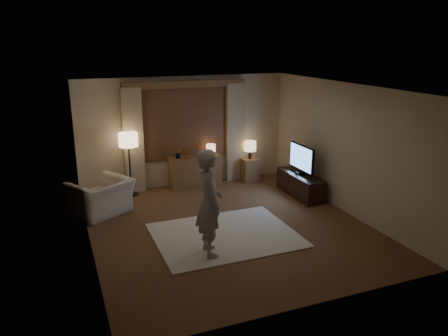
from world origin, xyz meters
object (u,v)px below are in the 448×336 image
side_table (250,169)px  person (209,203)px  sideboard (195,172)px  armchair (101,197)px  tv_stand (300,185)px

side_table → person: (-2.27, -3.33, 0.62)m
sideboard → side_table: bearing=-2.0°
armchair → side_table: size_ratio=1.94×
side_table → person: 4.08m
armchair → tv_stand: bearing=140.8°
armchair → person: bearing=88.6°
sideboard → person: person is taller
tv_stand → person: bearing=-146.5°
tv_stand → person: (-2.86, -1.89, 0.65)m
sideboard → side_table: sideboard is taller
armchair → side_table: 3.82m
armchair → person: size_ratio=0.61×
armchair → person: person is taller
tv_stand → armchair: bearing=172.8°
armchair → tv_stand: (4.30, -0.54, -0.10)m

